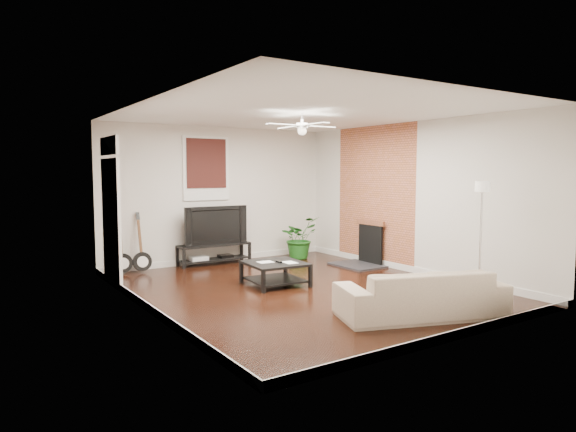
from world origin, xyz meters
The scene contains 14 objects.
room centered at (0.00, 0.00, 1.40)m, with size 5.01×6.01×2.81m.
brick_accent centered at (2.49, 1.00, 1.40)m, with size 0.02×2.20×2.80m, color #B36239.
fireplace centered at (2.20, 1.00, 0.46)m, with size 0.80×1.10×0.92m, color black.
window_back centered at (-0.30, 2.97, 1.95)m, with size 1.00×0.06×1.30m, color black.
door_left centered at (-2.46, 1.90, 1.25)m, with size 0.08×1.00×2.50m, color white.
tv_stand centered at (-0.23, 2.78, 0.21)m, with size 1.50×0.40×0.42m, color black.
tv centered at (-0.23, 2.80, 0.81)m, with size 1.34×0.18×0.77m, color black.
coffee_table centered at (-0.21, 0.47, 0.19)m, with size 0.91×0.91×0.38m, color black.
sofa centered at (0.40, -2.13, 0.31)m, with size 2.15×0.84×0.63m, color tan.
floor_lamp centered at (1.75, -2.03, 0.88)m, with size 0.29×0.29×1.75m, color white, non-canonical shape.
potted_plant centered at (1.62, 2.41, 0.45)m, with size 0.82×0.71×0.91m, color #1D611B.
guitar_left centered at (-2.08, 2.75, 0.57)m, with size 0.36×0.25×1.15m, color black, non-canonical shape.
guitar_right centered at (-1.73, 2.72, 0.57)m, with size 0.36×0.25×1.15m, color black, non-canonical shape.
ceiling_fan centered at (0.00, 0.00, 2.60)m, with size 1.24×1.24×0.32m, color white, non-canonical shape.
Camera 1 is at (-4.58, -6.56, 1.88)m, focal length 31.54 mm.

